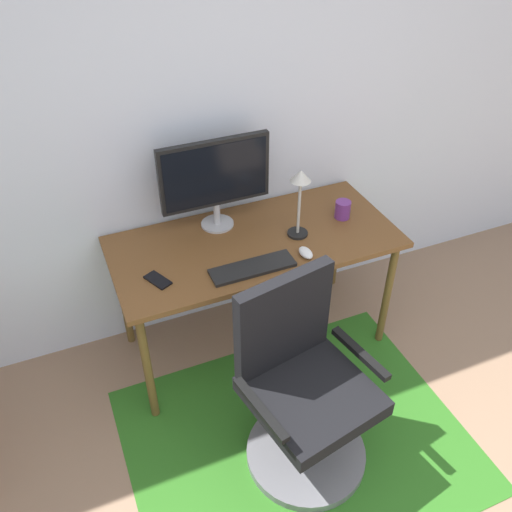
# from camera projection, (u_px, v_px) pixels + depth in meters

# --- Properties ---
(wall_back) EXTENTS (6.00, 0.10, 2.60)m
(wall_back) POSITION_uv_depth(u_px,v_px,m) (207.00, 117.00, 2.84)
(wall_back) COLOR silver
(wall_back) RESTS_ON ground
(area_rug) EXTENTS (1.68, 1.34, 0.01)m
(area_rug) POSITION_uv_depth(u_px,v_px,m) (297.00, 439.00, 2.81)
(area_rug) COLOR #2B681D
(area_rug) RESTS_ON ground
(desk) EXTENTS (1.53, 0.70, 0.76)m
(desk) POSITION_uv_depth(u_px,v_px,m) (255.00, 251.00, 2.94)
(desk) COLOR brown
(desk) RESTS_ON ground
(monitor) EXTENTS (0.60, 0.18, 0.51)m
(monitor) POSITION_uv_depth(u_px,v_px,m) (215.00, 176.00, 2.82)
(monitor) COLOR #B2B2B7
(monitor) RESTS_ON desk
(keyboard) EXTENTS (0.43, 0.13, 0.02)m
(keyboard) POSITION_uv_depth(u_px,v_px,m) (253.00, 268.00, 2.70)
(keyboard) COLOR black
(keyboard) RESTS_ON desk
(computer_mouse) EXTENTS (0.06, 0.10, 0.03)m
(computer_mouse) POSITION_uv_depth(u_px,v_px,m) (306.00, 253.00, 2.78)
(computer_mouse) COLOR white
(computer_mouse) RESTS_ON desk
(coffee_cup) EXTENTS (0.09, 0.09, 0.10)m
(coffee_cup) POSITION_uv_depth(u_px,v_px,m) (343.00, 210.00, 3.04)
(coffee_cup) COLOR #6B307F
(coffee_cup) RESTS_ON desk
(cell_phone) EXTENTS (0.12, 0.16, 0.01)m
(cell_phone) POSITION_uv_depth(u_px,v_px,m) (158.00, 280.00, 2.63)
(cell_phone) COLOR black
(cell_phone) RESTS_ON desk
(desk_lamp) EXTENTS (0.11, 0.11, 0.39)m
(desk_lamp) POSITION_uv_depth(u_px,v_px,m) (300.00, 190.00, 2.77)
(desk_lamp) COLOR black
(desk_lamp) RESTS_ON desk
(office_chair) EXTENTS (0.65, 0.60, 1.01)m
(office_chair) POSITION_uv_depth(u_px,v_px,m) (302.00, 397.00, 2.53)
(office_chair) COLOR slate
(office_chair) RESTS_ON ground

